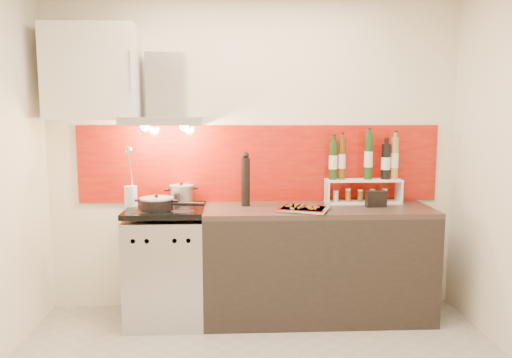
{
  "coord_description": "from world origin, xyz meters",
  "views": [
    {
      "loc": [
        -0.17,
        -2.75,
        1.65
      ],
      "look_at": [
        0.0,
        0.95,
        1.15
      ],
      "focal_mm": 35.0,
      "sensor_mm": 36.0,
      "label": 1
    }
  ],
  "objects_px": {
    "baking_tray": "(303,209)",
    "counter": "(317,262)",
    "stock_pot": "(181,194)",
    "pepper_mill": "(246,180)",
    "range_stove": "(167,266)",
    "saute_pan": "(158,203)"
  },
  "relations": [
    {
      "from": "range_stove",
      "to": "baking_tray",
      "type": "bearing_deg",
      "value": -6.42
    },
    {
      "from": "stock_pot",
      "to": "baking_tray",
      "type": "bearing_deg",
      "value": -17.95
    },
    {
      "from": "counter",
      "to": "pepper_mill",
      "type": "height_order",
      "value": "pepper_mill"
    },
    {
      "from": "pepper_mill",
      "to": "baking_tray",
      "type": "bearing_deg",
      "value": -26.23
    },
    {
      "from": "range_stove",
      "to": "saute_pan",
      "type": "distance_m",
      "value": 0.52
    },
    {
      "from": "stock_pot",
      "to": "baking_tray",
      "type": "height_order",
      "value": "stock_pot"
    },
    {
      "from": "stock_pot",
      "to": "pepper_mill",
      "type": "xyz_separation_m",
      "value": [
        0.52,
        -0.1,
        0.13
      ]
    },
    {
      "from": "range_stove",
      "to": "counter",
      "type": "xyz_separation_m",
      "value": [
        1.2,
        0.0,
        0.01
      ]
    },
    {
      "from": "baking_tray",
      "to": "saute_pan",
      "type": "bearing_deg",
      "value": 177.45
    },
    {
      "from": "baking_tray",
      "to": "counter",
      "type": "bearing_deg",
      "value": 42.33
    },
    {
      "from": "saute_pan",
      "to": "pepper_mill",
      "type": "bearing_deg",
      "value": 13.69
    },
    {
      "from": "counter",
      "to": "stock_pot",
      "type": "relative_size",
      "value": 8.98
    },
    {
      "from": "saute_pan",
      "to": "pepper_mill",
      "type": "relative_size",
      "value": 1.14
    },
    {
      "from": "range_stove",
      "to": "pepper_mill",
      "type": "height_order",
      "value": "pepper_mill"
    },
    {
      "from": "pepper_mill",
      "to": "stock_pot",
      "type": "bearing_deg",
      "value": 169.6
    },
    {
      "from": "range_stove",
      "to": "counter",
      "type": "relative_size",
      "value": 0.51
    },
    {
      "from": "stock_pot",
      "to": "range_stove",
      "type": "bearing_deg",
      "value": -118.92
    },
    {
      "from": "range_stove",
      "to": "saute_pan",
      "type": "relative_size",
      "value": 1.84
    },
    {
      "from": "counter",
      "to": "range_stove",
      "type": "bearing_deg",
      "value": -179.77
    },
    {
      "from": "counter",
      "to": "saute_pan",
      "type": "relative_size",
      "value": 3.64
    },
    {
      "from": "counter",
      "to": "pepper_mill",
      "type": "bearing_deg",
      "value": 171.05
    },
    {
      "from": "counter",
      "to": "baking_tray",
      "type": "bearing_deg",
      "value": -137.67
    }
  ]
}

